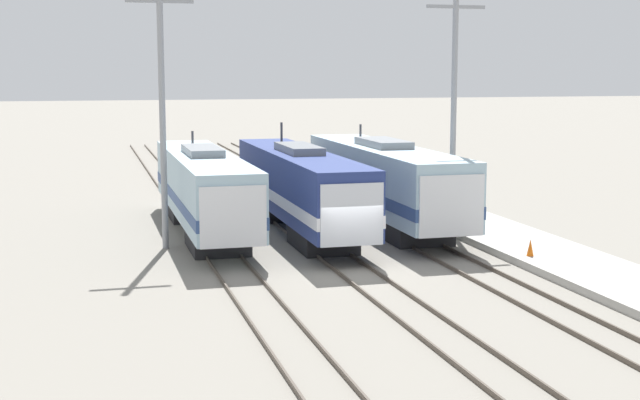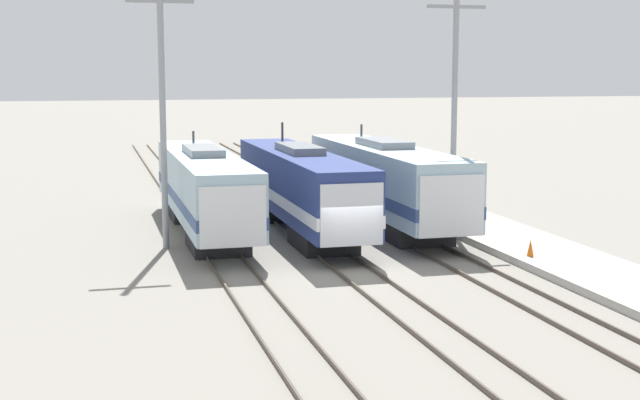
# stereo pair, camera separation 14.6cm
# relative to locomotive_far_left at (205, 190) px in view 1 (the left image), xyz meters

# --- Properties ---
(ground_plane) EXTENTS (400.00, 400.00, 0.00)m
(ground_plane) POSITION_rel_locomotive_far_left_xyz_m (4.46, -8.80, -2.11)
(ground_plane) COLOR gray
(rail_pair_far_left) EXTENTS (1.51, 120.00, 0.15)m
(rail_pair_far_left) POSITION_rel_locomotive_far_left_xyz_m (0.00, -8.80, -2.04)
(rail_pair_far_left) COLOR #4C4238
(rail_pair_far_left) RESTS_ON ground_plane
(rail_pair_center) EXTENTS (1.51, 120.00, 0.15)m
(rail_pair_center) POSITION_rel_locomotive_far_left_xyz_m (4.46, -8.80, -2.04)
(rail_pair_center) COLOR #4C4238
(rail_pair_center) RESTS_ON ground_plane
(rail_pair_far_right) EXTENTS (1.51, 120.00, 0.15)m
(rail_pair_far_right) POSITION_rel_locomotive_far_left_xyz_m (8.93, -8.80, -2.04)
(rail_pair_far_right) COLOR #4C4238
(rail_pair_far_right) RESTS_ON ground_plane
(locomotive_far_left) EXTENTS (2.84, 17.25, 4.60)m
(locomotive_far_left) POSITION_rel_locomotive_far_left_xyz_m (0.00, 0.00, 0.00)
(locomotive_far_left) COLOR #232326
(locomotive_far_left) RESTS_ON ground_plane
(locomotive_center) EXTENTS (2.77, 17.27, 5.02)m
(locomotive_center) POSITION_rel_locomotive_far_left_xyz_m (4.46, -0.77, 0.03)
(locomotive_center) COLOR black
(locomotive_center) RESTS_ON ground_plane
(locomotive_far_right) EXTENTS (3.09, 17.13, 4.81)m
(locomotive_far_right) POSITION_rel_locomotive_far_left_xyz_m (8.93, -0.13, 0.09)
(locomotive_far_right) COLOR #232326
(locomotive_far_right) RESTS_ON ground_plane
(catenary_tower_left) EXTENTS (2.84, 0.27, 11.97)m
(catenary_tower_left) POSITION_rel_locomotive_far_left_xyz_m (-2.11, -2.73, 4.22)
(catenary_tower_left) COLOR gray
(catenary_tower_left) RESTS_ON ground_plane
(catenary_tower_right) EXTENTS (2.84, 0.27, 11.97)m
(catenary_tower_right) POSITION_rel_locomotive_far_left_xyz_m (11.27, -2.73, 4.22)
(catenary_tower_right) COLOR gray
(catenary_tower_right) RESTS_ON ground_plane
(platform) EXTENTS (4.00, 120.00, 0.31)m
(platform) POSITION_rel_locomotive_far_left_xyz_m (12.97, -8.80, -1.96)
(platform) COLOR #A8A59E
(platform) RESTS_ON ground_plane
(traffic_cone) EXTENTS (0.28, 0.28, 0.68)m
(traffic_cone) POSITION_rel_locomotive_far_left_xyz_m (11.71, -9.63, -1.47)
(traffic_cone) COLOR orange
(traffic_cone) RESTS_ON platform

